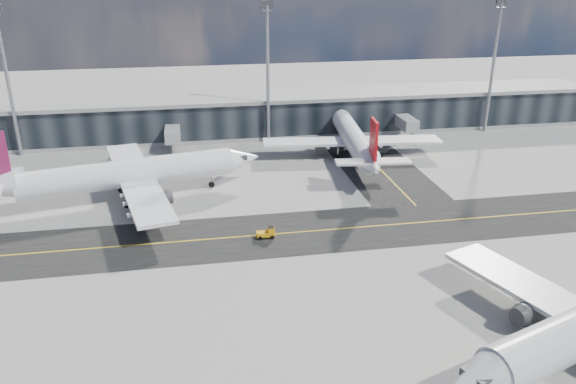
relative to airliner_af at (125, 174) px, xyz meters
name	(u,v)px	position (x,y,z in m)	size (l,w,h in m)	color
ground	(320,244)	(27.17, -20.65, -4.39)	(300.00, 300.00, 0.00)	gray
taxiway_lanes	(328,210)	(31.08, -9.92, -4.38)	(180.00, 63.00, 0.03)	black
terminal_concourse	(264,116)	(27.21, 34.28, -0.30)	(152.00, 19.80, 8.80)	black
floodlight_masts	(268,69)	(27.17, 27.35, 11.22)	(102.50, 0.70, 28.90)	gray
airliner_af	(125,174)	(0.00, 0.00, 0.00)	(44.56, 38.26, 13.28)	white
airliner_redtail	(354,139)	(41.86, 13.53, -0.34)	(35.37, 41.41, 12.26)	white
baggage_tug	(267,233)	(20.39, -17.61, -3.59)	(2.56, 1.32, 1.60)	#F39E0C
service_van	(368,162)	(43.57, 8.98, -3.54)	(2.80, 6.08, 1.69)	white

